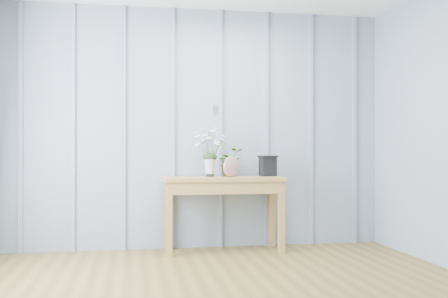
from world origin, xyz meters
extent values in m
cube|color=#8B9AB2|center=(0.00, 2.25, 1.25)|extent=(4.00, 0.01, 2.50)
cube|color=#B2B3B7|center=(0.19, 2.23, 1.45)|extent=(0.03, 0.01, 0.10)
cube|color=#8795AD|center=(-1.75, 2.23, 1.25)|extent=(0.04, 0.03, 2.50)
cube|color=#8795AD|center=(-1.25, 2.23, 1.25)|extent=(0.04, 0.03, 2.50)
cube|color=#8795AD|center=(-0.75, 2.23, 1.25)|extent=(0.04, 0.03, 2.50)
cube|color=#8795AD|center=(-0.25, 2.23, 1.25)|extent=(0.04, 0.03, 2.50)
cube|color=#8795AD|center=(0.25, 2.23, 1.25)|extent=(0.04, 0.03, 2.50)
cube|color=#8795AD|center=(0.75, 2.23, 1.25)|extent=(0.04, 0.03, 2.50)
cube|color=#8795AD|center=(1.25, 2.23, 1.25)|extent=(0.04, 0.03, 2.50)
cube|color=#8795AD|center=(1.75, 2.23, 1.25)|extent=(0.04, 0.03, 2.50)
cube|color=#A37841|center=(0.24, 1.99, 0.73)|extent=(1.20, 0.45, 0.04)
cube|color=#A37841|center=(0.24, 1.99, 0.65)|extent=(1.13, 0.42, 0.12)
cube|color=#A37841|center=(-0.31, 1.81, 0.35)|extent=(0.06, 0.06, 0.71)
cube|color=#A37841|center=(0.80, 1.81, 0.35)|extent=(0.06, 0.06, 0.71)
cube|color=#A37841|center=(-0.31, 2.17, 0.35)|extent=(0.06, 0.06, 0.71)
cube|color=#A37841|center=(0.80, 2.17, 0.35)|extent=(0.06, 0.06, 0.71)
cylinder|color=black|center=(0.11, 2.02, 0.78)|extent=(0.08, 0.08, 0.05)
cone|color=beige|center=(0.11, 2.02, 0.85)|extent=(0.15, 0.15, 0.19)
ellipsoid|color=#193617|center=(0.11, 2.02, 0.95)|extent=(0.15, 0.12, 0.08)
imported|color=#193617|center=(0.33, 2.13, 0.89)|extent=(0.31, 0.29, 0.29)
ellipsoid|color=#864159|center=(0.31, 1.97, 0.85)|extent=(0.20, 0.17, 0.21)
cube|color=black|center=(0.72, 2.05, 0.85)|extent=(0.17, 0.14, 0.19)
cube|color=black|center=(0.72, 2.05, 0.95)|extent=(0.20, 0.17, 0.02)
camera|label=1|loc=(-0.66, -3.20, 1.01)|focal=42.00mm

